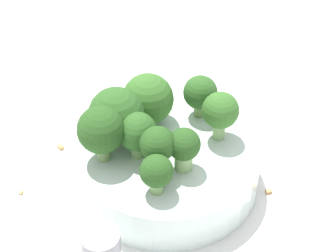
# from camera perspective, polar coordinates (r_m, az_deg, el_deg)

# --- Properties ---
(ground_plane) EXTENTS (3.00, 3.00, 0.00)m
(ground_plane) POSITION_cam_1_polar(r_m,az_deg,el_deg) (0.62, 0.00, -5.62)
(ground_plane) COLOR white
(bowl) EXTENTS (0.19, 0.19, 0.05)m
(bowl) POSITION_cam_1_polar(r_m,az_deg,el_deg) (0.60, 0.00, -4.03)
(bowl) COLOR silver
(bowl) RESTS_ON ground_plane
(broccoli_floret_0) EXTENTS (0.04, 0.04, 0.05)m
(broccoli_floret_0) POSITION_cam_1_polar(r_m,az_deg,el_deg) (0.56, -3.14, -0.69)
(broccoli_floret_0) COLOR #84AD66
(broccoli_floret_0) RESTS_ON bowl
(broccoli_floret_1) EXTENTS (0.06, 0.06, 0.06)m
(broccoli_floret_1) POSITION_cam_1_polar(r_m,az_deg,el_deg) (0.60, -2.05, 2.72)
(broccoli_floret_1) COLOR #7A9E5B
(broccoli_floret_1) RESTS_ON bowl
(broccoli_floret_2) EXTENTS (0.04, 0.04, 0.05)m
(broccoli_floret_2) POSITION_cam_1_polar(r_m,az_deg,el_deg) (0.54, -1.06, -2.15)
(broccoli_floret_2) COLOR #7A9E5B
(broccoli_floret_2) RESTS_ON bowl
(broccoli_floret_3) EXTENTS (0.05, 0.05, 0.06)m
(broccoli_floret_3) POSITION_cam_1_polar(r_m,az_deg,el_deg) (0.55, -6.80, -0.46)
(broccoli_floret_3) COLOR #7A9E5B
(broccoli_floret_3) RESTS_ON bowl
(broccoli_floret_4) EXTENTS (0.06, 0.06, 0.06)m
(broccoli_floret_4) POSITION_cam_1_polar(r_m,az_deg,el_deg) (0.58, -5.25, 1.05)
(broccoli_floret_4) COLOR #84AD66
(broccoli_floret_4) RESTS_ON bowl
(broccoli_floret_5) EXTENTS (0.04, 0.04, 0.06)m
(broccoli_floret_5) POSITION_cam_1_polar(r_m,az_deg,el_deg) (0.58, 5.34, 1.47)
(broccoli_floret_5) COLOR #8EB770
(broccoli_floret_5) RESTS_ON bowl
(broccoli_floret_6) EXTENTS (0.03, 0.03, 0.05)m
(broccoli_floret_6) POSITION_cam_1_polar(r_m,az_deg,el_deg) (0.54, 1.62, -2.16)
(broccoli_floret_6) COLOR #8EB770
(broccoli_floret_6) RESTS_ON bowl
(broccoli_floret_7) EXTENTS (0.03, 0.03, 0.04)m
(broccoli_floret_7) POSITION_cam_1_polar(r_m,az_deg,el_deg) (0.52, -1.18, -4.72)
(broccoli_floret_7) COLOR #84AD66
(broccoli_floret_7) RESTS_ON bowl
(broccoli_floret_8) EXTENTS (0.04, 0.04, 0.05)m
(broccoli_floret_8) POSITION_cam_1_polar(r_m,az_deg,el_deg) (0.61, 3.16, 3.38)
(broccoli_floret_8) COLOR #7A9E5B
(broccoli_floret_8) RESTS_ON bowl
(almond_crumb_0) EXTENTS (0.01, 0.01, 0.01)m
(almond_crumb_0) POSITION_cam_1_polar(r_m,az_deg,el_deg) (0.62, -14.73, -6.48)
(almond_crumb_0) COLOR tan
(almond_crumb_0) RESTS_ON ground_plane
(almond_crumb_1) EXTENTS (0.01, 0.01, 0.01)m
(almond_crumb_1) POSITION_cam_1_polar(r_m,az_deg,el_deg) (0.67, 6.92, -0.86)
(almond_crumb_1) COLOR tan
(almond_crumb_1) RESTS_ON ground_plane
(almond_crumb_2) EXTENTS (0.01, 0.01, 0.01)m
(almond_crumb_2) POSITION_cam_1_polar(r_m,az_deg,el_deg) (0.66, -10.87, -2.01)
(almond_crumb_2) COLOR #AD7F4C
(almond_crumb_2) RESTS_ON ground_plane
(almond_crumb_3) EXTENTS (0.01, 0.01, 0.01)m
(almond_crumb_3) POSITION_cam_1_polar(r_m,az_deg,el_deg) (0.69, 2.74, 0.94)
(almond_crumb_3) COLOR olive
(almond_crumb_3) RESTS_ON ground_plane
(almond_crumb_4) EXTENTS (0.01, 0.01, 0.01)m
(almond_crumb_4) POSITION_cam_1_polar(r_m,az_deg,el_deg) (0.61, 10.20, -6.49)
(almond_crumb_4) COLOR #AD7F4C
(almond_crumb_4) RESTS_ON ground_plane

